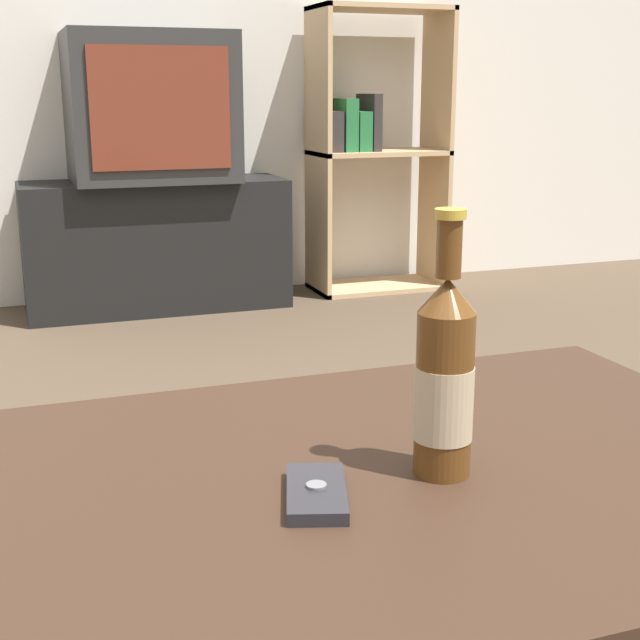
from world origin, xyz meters
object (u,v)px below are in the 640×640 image
object	(u,v)px
television	(150,107)
cell_phone	(316,493)
beer_bottle	(444,379)
tv_stand	(157,245)
bookshelf	(371,146)

from	to	relation	value
television	cell_phone	xyz separation A→B (m)	(-0.31, -2.81, -0.33)
television	cell_phone	world-z (taller)	television
beer_bottle	cell_phone	xyz separation A→B (m)	(-0.15, -0.02, -0.10)
tv_stand	cell_phone	size ratio (longest dim) A/B	7.95
tv_stand	cell_phone	distance (m)	2.84
tv_stand	beer_bottle	size ratio (longest dim) A/B	3.66
tv_stand	beer_bottle	xyz separation A→B (m)	(-0.16, -2.80, 0.32)
television	bookshelf	xyz separation A→B (m)	(0.96, 0.05, -0.17)
bookshelf	beer_bottle	bearing A→B (deg)	-111.40
bookshelf	cell_phone	bearing A→B (deg)	-113.83
television	bookshelf	size ratio (longest dim) A/B	0.52
tv_stand	television	bearing A→B (deg)	-90.00
tv_stand	beer_bottle	bearing A→B (deg)	-93.21
television	cell_phone	bearing A→B (deg)	-96.20
tv_stand	television	size ratio (longest dim) A/B	1.66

